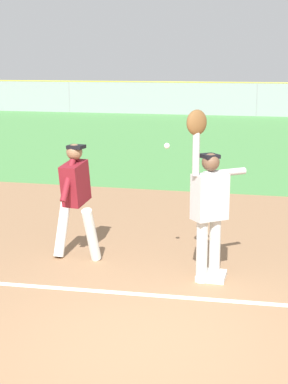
{
  "coord_description": "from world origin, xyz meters",
  "views": [
    {
      "loc": [
        1.25,
        -5.2,
        2.85
      ],
      "look_at": [
        -0.57,
        2.41,
        1.05
      ],
      "focal_mm": 52.98,
      "sensor_mm": 36.0,
      "label": 1
    }
  ],
  "objects_px": {
    "parked_car_blue": "(152,99)",
    "first_base": "(211,276)",
    "fielder": "(208,199)",
    "parked_car_black": "(231,100)",
    "baseball": "(167,146)",
    "runner": "(76,194)"
  },
  "relations": [
    {
      "from": "runner",
      "to": "parked_car_black",
      "type": "bearing_deg",
      "value": 97.0
    },
    {
      "from": "baseball",
      "to": "parked_car_black",
      "type": "height_order",
      "value": "baseball"
    },
    {
      "from": "first_base",
      "to": "parked_car_black",
      "type": "height_order",
      "value": "parked_car_black"
    },
    {
      "from": "parked_car_black",
      "to": "baseball",
      "type": "bearing_deg",
      "value": -80.12
    },
    {
      "from": "parked_car_blue",
      "to": "baseball",
      "type": "bearing_deg",
      "value": -76.24
    },
    {
      "from": "parked_car_blue",
      "to": "parked_car_black",
      "type": "height_order",
      "value": "same"
    },
    {
      "from": "first_base",
      "to": "runner",
      "type": "height_order",
      "value": "runner"
    },
    {
      "from": "runner",
      "to": "parked_car_blue",
      "type": "distance_m",
      "value": 26.24
    },
    {
      "from": "runner",
      "to": "parked_car_black",
      "type": "distance_m",
      "value": 26.38
    },
    {
      "from": "fielder",
      "to": "parked_car_black",
      "type": "relative_size",
      "value": 0.5
    },
    {
      "from": "first_base",
      "to": "baseball",
      "type": "height_order",
      "value": "baseball"
    },
    {
      "from": "runner",
      "to": "fielder",
      "type": "bearing_deg",
      "value": -4.73
    },
    {
      "from": "fielder",
      "to": "baseball",
      "type": "distance_m",
      "value": 0.88
    },
    {
      "from": "first_base",
      "to": "fielder",
      "type": "height_order",
      "value": "fielder"
    },
    {
      "from": "fielder",
      "to": "parked_car_blue",
      "type": "xyz_separation_m",
      "value": [
        -6.65,
        26.23,
        -0.45
      ]
    },
    {
      "from": "first_base",
      "to": "parked_car_blue",
      "type": "bearing_deg",
      "value": 104.38
    },
    {
      "from": "baseball",
      "to": "fielder",
      "type": "bearing_deg",
      "value": -5.39
    },
    {
      "from": "baseball",
      "to": "parked_car_black",
      "type": "relative_size",
      "value": 0.02
    },
    {
      "from": "baseball",
      "to": "parked_car_blue",
      "type": "xyz_separation_m",
      "value": [
        -6.08,
        26.17,
        -1.11
      ]
    },
    {
      "from": "parked_car_blue",
      "to": "first_base",
      "type": "bearing_deg",
      "value": -74.95
    },
    {
      "from": "fielder",
      "to": "parked_car_black",
      "type": "bearing_deg",
      "value": -35.09
    },
    {
      "from": "first_base",
      "to": "parked_car_black",
      "type": "xyz_separation_m",
      "value": [
        -2.06,
        26.69,
        0.63
      ]
    }
  ]
}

